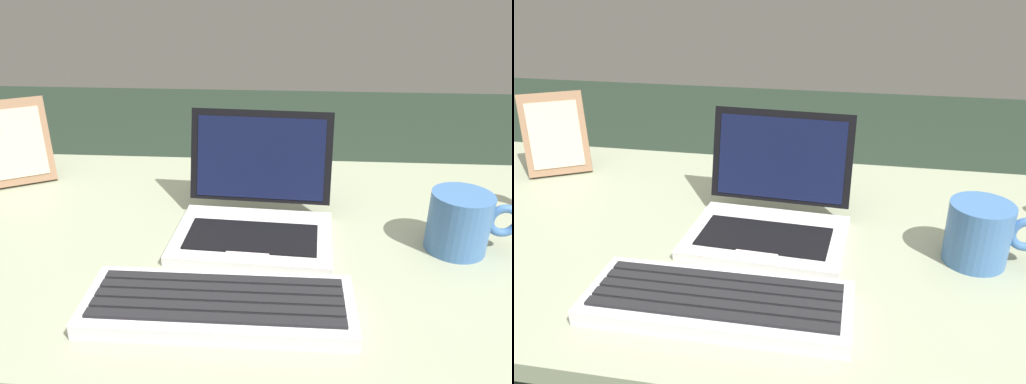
% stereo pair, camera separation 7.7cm
% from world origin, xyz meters
% --- Properties ---
extents(desk, '(1.45, 0.67, 0.75)m').
position_xyz_m(desk, '(0.00, 0.00, 0.63)').
color(desk, gray).
rests_on(desk, ground).
extents(laptop_front, '(0.26, 0.23, 0.18)m').
position_xyz_m(laptop_front, '(0.03, 0.01, 0.78)').
color(laptop_front, silver).
rests_on(laptop_front, desk).
extents(external_keyboard, '(0.34, 0.13, 0.03)m').
position_xyz_m(external_keyboard, '(-0.00, -0.20, 0.76)').
color(external_keyboard, silver).
rests_on(external_keyboard, desk).
extents(photo_frame, '(0.13, 0.10, 0.17)m').
position_xyz_m(photo_frame, '(-0.44, 0.18, 0.83)').
color(photo_frame, '#8E694C').
rests_on(photo_frame, desk).
extents(coffee_mug, '(0.14, 0.09, 0.09)m').
position_xyz_m(coffee_mug, '(0.34, -0.02, 0.79)').
color(coffee_mug, '#3E6BA6').
rests_on(coffee_mug, desk).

